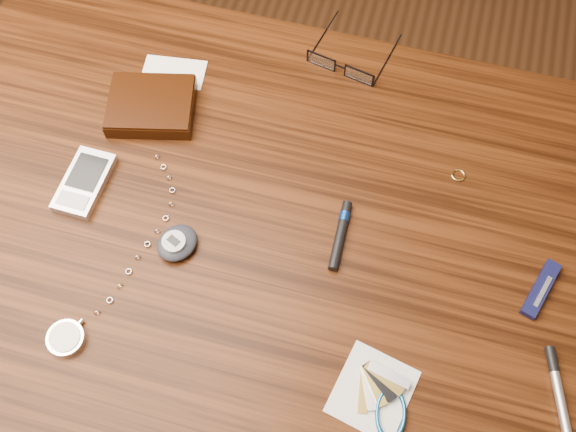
{
  "coord_description": "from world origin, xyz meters",
  "views": [
    {
      "loc": [
        0.15,
        -0.36,
        1.52
      ],
      "look_at": [
        0.05,
        0.01,
        0.76
      ],
      "focal_mm": 40.0,
      "sensor_mm": 36.0,
      "label": 1
    }
  ],
  "objects_px": {
    "eyeglasses": "(342,65)",
    "silver_pen": "(560,397)",
    "pocket_knife": "(541,289)",
    "pocket_watch": "(71,332)",
    "pda_phone": "(84,182)",
    "desk": "(254,249)",
    "notepad_keys": "(382,400)",
    "wallet_and_card": "(152,105)",
    "pedometer": "(177,243)"
  },
  "relations": [
    {
      "from": "silver_pen",
      "to": "pocket_watch",
      "type": "bearing_deg",
      "value": -172.3
    },
    {
      "from": "pedometer",
      "to": "pda_phone",
      "type": "bearing_deg",
      "value": 160.86
    },
    {
      "from": "wallet_and_card",
      "to": "notepad_keys",
      "type": "height_order",
      "value": "wallet_and_card"
    },
    {
      "from": "pocket_watch",
      "to": "pocket_knife",
      "type": "bearing_deg",
      "value": 20.71
    },
    {
      "from": "eyeglasses",
      "to": "pedometer",
      "type": "bearing_deg",
      "value": -112.35
    },
    {
      "from": "pedometer",
      "to": "notepad_keys",
      "type": "relative_size",
      "value": 0.64
    },
    {
      "from": "pedometer",
      "to": "pocket_knife",
      "type": "relative_size",
      "value": 0.83
    },
    {
      "from": "eyeglasses",
      "to": "pocket_watch",
      "type": "distance_m",
      "value": 0.54
    },
    {
      "from": "pocket_knife",
      "to": "silver_pen",
      "type": "bearing_deg",
      "value": -75.47
    },
    {
      "from": "desk",
      "to": "pedometer",
      "type": "relative_size",
      "value": 14.04
    },
    {
      "from": "pocket_watch",
      "to": "notepad_keys",
      "type": "bearing_deg",
      "value": 3.03
    },
    {
      "from": "wallet_and_card",
      "to": "pda_phone",
      "type": "relative_size",
      "value": 1.69
    },
    {
      "from": "eyeglasses",
      "to": "pda_phone",
      "type": "relative_size",
      "value": 1.31
    },
    {
      "from": "pda_phone",
      "to": "silver_pen",
      "type": "relative_size",
      "value": 0.74
    },
    {
      "from": "wallet_and_card",
      "to": "pocket_watch",
      "type": "relative_size",
      "value": 0.57
    },
    {
      "from": "pocket_watch",
      "to": "pocket_knife",
      "type": "relative_size",
      "value": 3.53
    },
    {
      "from": "notepad_keys",
      "to": "pocket_knife",
      "type": "xyz_separation_m",
      "value": [
        0.17,
        0.19,
        0.0
      ]
    },
    {
      "from": "pocket_knife",
      "to": "silver_pen",
      "type": "distance_m",
      "value": 0.13
    },
    {
      "from": "wallet_and_card",
      "to": "pocket_knife",
      "type": "distance_m",
      "value": 0.59
    },
    {
      "from": "pedometer",
      "to": "pocket_knife",
      "type": "xyz_separation_m",
      "value": [
        0.46,
        0.06,
        -0.0
      ]
    },
    {
      "from": "eyeglasses",
      "to": "silver_pen",
      "type": "height_order",
      "value": "eyeglasses"
    },
    {
      "from": "pocket_knife",
      "to": "wallet_and_card",
      "type": "bearing_deg",
      "value": 166.85
    },
    {
      "from": "eyeglasses",
      "to": "pocket_watch",
      "type": "relative_size",
      "value": 0.44
    },
    {
      "from": "desk",
      "to": "pocket_watch",
      "type": "distance_m",
      "value": 0.29
    },
    {
      "from": "desk",
      "to": "wallet_and_card",
      "type": "relative_size",
      "value": 5.82
    },
    {
      "from": "desk",
      "to": "pocket_knife",
      "type": "height_order",
      "value": "pocket_knife"
    },
    {
      "from": "wallet_and_card",
      "to": "silver_pen",
      "type": "distance_m",
      "value": 0.66
    },
    {
      "from": "pocket_knife",
      "to": "pocket_watch",
      "type": "bearing_deg",
      "value": -159.29
    },
    {
      "from": "desk",
      "to": "pda_phone",
      "type": "bearing_deg",
      "value": -177.23
    },
    {
      "from": "pocket_watch",
      "to": "pda_phone",
      "type": "relative_size",
      "value": 2.96
    },
    {
      "from": "pocket_watch",
      "to": "pedometer",
      "type": "bearing_deg",
      "value": 59.39
    },
    {
      "from": "wallet_and_card",
      "to": "pocket_knife",
      "type": "bearing_deg",
      "value": -13.15
    },
    {
      "from": "wallet_and_card",
      "to": "silver_pen",
      "type": "xyz_separation_m",
      "value": [
        0.61,
        -0.26,
        -0.01
      ]
    },
    {
      "from": "pedometer",
      "to": "pocket_knife",
      "type": "height_order",
      "value": "pedometer"
    },
    {
      "from": "pocket_knife",
      "to": "pda_phone",
      "type": "bearing_deg",
      "value": -179.15
    },
    {
      "from": "eyeglasses",
      "to": "silver_pen",
      "type": "xyz_separation_m",
      "value": [
        0.36,
        -0.41,
        -0.01
      ]
    },
    {
      "from": "pda_phone",
      "to": "notepad_keys",
      "type": "distance_m",
      "value": 0.49
    },
    {
      "from": "pda_phone",
      "to": "wallet_and_card",
      "type": "bearing_deg",
      "value": 72.44
    },
    {
      "from": "wallet_and_card",
      "to": "silver_pen",
      "type": "height_order",
      "value": "wallet_and_card"
    },
    {
      "from": "desk",
      "to": "silver_pen",
      "type": "xyz_separation_m",
      "value": [
        0.42,
        -0.13,
        0.11
      ]
    },
    {
      "from": "silver_pen",
      "to": "desk",
      "type": "bearing_deg",
      "value": 162.53
    },
    {
      "from": "eyeglasses",
      "to": "pda_phone",
      "type": "bearing_deg",
      "value": -135.6
    },
    {
      "from": "pocket_watch",
      "to": "desk",
      "type": "bearing_deg",
      "value": 51.63
    },
    {
      "from": "desk",
      "to": "pda_phone",
      "type": "distance_m",
      "value": 0.26
    },
    {
      "from": "wallet_and_card",
      "to": "eyeglasses",
      "type": "distance_m",
      "value": 0.29
    },
    {
      "from": "desk",
      "to": "wallet_and_card",
      "type": "distance_m",
      "value": 0.26
    },
    {
      "from": "desk",
      "to": "pocket_watch",
      "type": "height_order",
      "value": "pocket_watch"
    },
    {
      "from": "wallet_and_card",
      "to": "pocket_watch",
      "type": "xyz_separation_m",
      "value": [
        0.02,
        -0.34,
        -0.01
      ]
    },
    {
      "from": "pocket_knife",
      "to": "silver_pen",
      "type": "xyz_separation_m",
      "value": [
        0.03,
        -0.13,
        0.0
      ]
    },
    {
      "from": "eyeglasses",
      "to": "silver_pen",
      "type": "distance_m",
      "value": 0.54
    }
  ]
}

